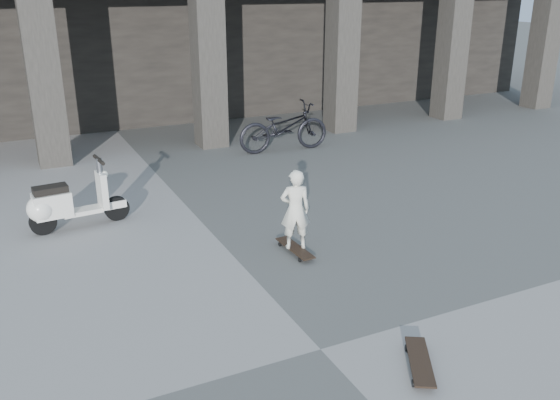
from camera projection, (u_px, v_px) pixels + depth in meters
name	position (u px, v px, depth m)	size (l,w,h in m)	color
ground	(321.00, 349.00, 6.34)	(90.00, 90.00, 0.00)	#4A4A48
colonnade	(87.00, 6.00, 16.93)	(28.00, 8.82, 6.00)	black
longboard	(295.00, 248.00, 8.59)	(0.23, 0.86, 0.08)	black
skateboard_spare	(420.00, 362.00, 6.01)	(0.61, 0.83, 0.10)	black
child	(295.00, 210.00, 8.38)	(0.43, 0.28, 1.17)	beige
scooter	(61.00, 205.00, 9.23)	(1.57, 0.56, 1.09)	black
bicycle	(284.00, 127.00, 13.59)	(0.75, 2.14, 1.12)	black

